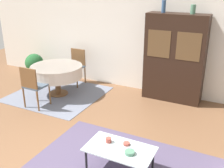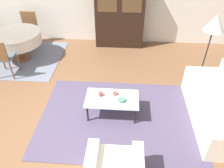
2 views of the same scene
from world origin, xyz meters
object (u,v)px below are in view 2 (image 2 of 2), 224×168
(dining_chair_near, at_px, (2,56))
(cup, at_px, (101,94))
(dining_table, at_px, (16,38))
(dining_chair_far, at_px, (29,27))
(couch, at_px, (220,108))
(bowl_small, at_px, (115,93))
(floor_lamp, at_px, (215,25))
(bowl, at_px, (122,100))
(coffee_table, at_px, (112,100))
(display_cabinet, at_px, (120,11))

(dining_chair_near, relative_size, cup, 10.73)
(dining_table, distance_m, dining_chair_far, 0.85)
(couch, height_order, bowl_small, couch)
(cup, distance_m, bowl_small, 0.28)
(dining_chair_far, bearing_deg, floor_lamp, 162.59)
(floor_lamp, bearing_deg, bowl, -142.93)
(cup, bearing_deg, couch, -1.85)
(dining_chair_far, distance_m, bowl_small, 3.80)
(dining_chair_near, xyz_separation_m, bowl_small, (2.70, -0.98, -0.15))
(coffee_table, bearing_deg, bowl, -17.58)
(cup, height_order, bowl, cup)
(coffee_table, xyz_separation_m, dining_chair_far, (-2.65, 2.81, 0.21))
(floor_lamp, bearing_deg, cup, -150.61)
(display_cabinet, relative_size, bowl_small, 20.40)
(couch, xyz_separation_m, floor_lamp, (-0.01, 1.34, 1.07))
(dining_table, relative_size, bowl_small, 12.61)
(dining_chair_near, xyz_separation_m, dining_chair_far, (0.00, 1.70, 0.00))
(dining_chair_near, height_order, bowl, dining_chair_near)
(cup, bearing_deg, floor_lamp, 29.39)
(display_cabinet, bearing_deg, coffee_table, -90.20)
(coffee_table, xyz_separation_m, dining_table, (-2.65, 1.96, 0.25))
(display_cabinet, distance_m, bowl_small, 2.92)
(coffee_table, xyz_separation_m, cup, (-0.22, 0.07, 0.08))
(couch, relative_size, bowl, 13.66)
(display_cabinet, distance_m, dining_table, 2.88)
(coffee_table, distance_m, dining_chair_far, 3.86)
(dining_chair_near, bearing_deg, floor_lamp, 2.87)
(dining_table, bearing_deg, display_cabinet, 21.18)
(couch, bearing_deg, bowl_small, 86.24)
(dining_chair_near, bearing_deg, dining_chair_far, 90.00)
(couch, relative_size, dining_table, 1.55)
(dining_table, relative_size, cup, 14.07)
(dining_chair_near, height_order, cup, dining_chair_near)
(display_cabinet, height_order, bowl, display_cabinet)
(couch, distance_m, floor_lamp, 1.72)
(couch, distance_m, dining_chair_far, 5.47)
(dining_chair_far, bearing_deg, bowl_small, 135.18)
(display_cabinet, xyz_separation_m, cup, (-0.23, -2.92, -0.58))
(dining_chair_near, bearing_deg, display_cabinet, 35.29)
(cup, height_order, bowl_small, cup)
(coffee_table, bearing_deg, couch, -0.10)
(dining_table, distance_m, dining_chair_near, 0.85)
(couch, relative_size, dining_chair_near, 2.03)
(couch, xyz_separation_m, display_cabinet, (-2.03, 2.99, 0.74))
(bowl_small, bearing_deg, dining_chair_far, 135.18)
(dining_table, relative_size, bowl, 8.83)
(display_cabinet, height_order, floor_lamp, display_cabinet)
(dining_table, xyz_separation_m, cup, (2.42, -1.89, -0.17))
(dining_chair_near, distance_m, bowl_small, 2.87)
(dining_table, distance_m, bowl_small, 3.26)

